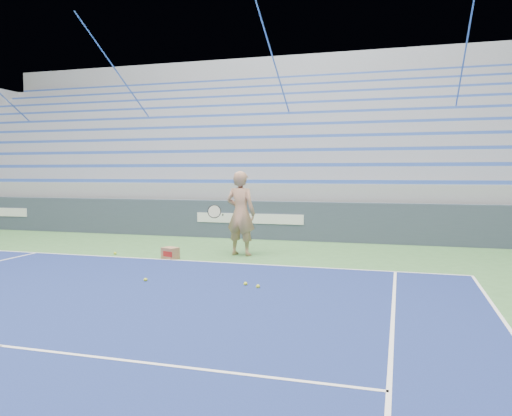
{
  "coord_description": "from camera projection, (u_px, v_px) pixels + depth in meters",
  "views": [
    {
      "loc": [
        4.17,
        2.05,
        1.9
      ],
      "look_at": [
        1.18,
        12.38,
        1.15
      ],
      "focal_mm": 35.0,
      "sensor_mm": 36.0,
      "label": 1
    }
  ],
  "objects": [
    {
      "name": "tennis_ball_0",
      "position": [
        115.0,
        253.0,
        11.65
      ],
      "size": [
        0.07,
        0.07,
        0.07
      ],
      "primitive_type": "sphere",
      "color": "#CFE12E",
      "rests_on": "ground"
    },
    {
      "name": "ball_box",
      "position": [
        170.0,
        253.0,
        11.07
      ],
      "size": [
        0.41,
        0.37,
        0.26
      ],
      "color": "#966948",
      "rests_on": "ground"
    },
    {
      "name": "tennis_ball_2",
      "position": [
        146.0,
        280.0,
        8.74
      ],
      "size": [
        0.07,
        0.07,
        0.07
      ],
      "primitive_type": "sphere",
      "color": "#CFE12E",
      "rests_on": "ground"
    },
    {
      "name": "tennis_ball_3",
      "position": [
        258.0,
        286.0,
        8.23
      ],
      "size": [
        0.07,
        0.07,
        0.07
      ],
      "primitive_type": "sphere",
      "color": "#CFE12E",
      "rests_on": "ground"
    },
    {
      "name": "tennis_ball_1",
      "position": [
        245.0,
        284.0,
        8.43
      ],
      "size": [
        0.07,
        0.07,
        0.07
      ],
      "primitive_type": "sphere",
      "color": "#CFE12E",
      "rests_on": "ground"
    },
    {
      "name": "tennis_player",
      "position": [
        241.0,
        213.0,
        11.51
      ],
      "size": [
        1.0,
        0.91,
        1.95
      ],
      "color": "tan",
      "rests_on": "ground"
    },
    {
      "name": "bleachers",
      "position": [
        292.0,
        162.0,
        19.86
      ],
      "size": [
        31.0,
        9.15,
        7.3
      ],
      "color": "#95989D",
      "rests_on": "ground"
    },
    {
      "name": "sponsor_barrier",
      "position": [
        251.0,
        220.0,
        14.51
      ],
      "size": [
        30.0,
        0.32,
        1.1
      ],
      "color": "#354051",
      "rests_on": "ground"
    }
  ]
}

